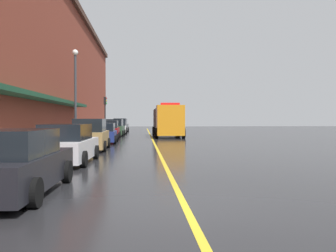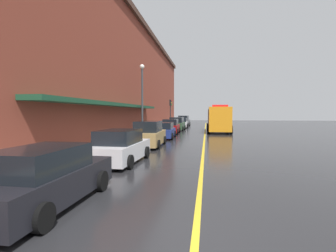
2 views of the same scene
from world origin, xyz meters
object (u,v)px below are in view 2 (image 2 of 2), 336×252
object	(u,v)px
street_lamp_left	(142,93)
parked_car_3	(164,131)
parking_meter_0	(163,124)
parking_meter_2	(172,121)
parked_car_5	(177,124)
traffic_light_near	(170,108)
parked_car_1	(120,147)
parked_car_7	(184,121)
parked_car_6	(181,123)
parking_meter_3	(167,123)
parked_car_4	(171,127)
parking_meter_1	(177,120)
utility_truck	(219,119)
parked_car_2	(149,135)
parked_car_0	(46,178)

from	to	relation	value
street_lamp_left	parked_car_3	bearing A→B (deg)	4.90
parking_meter_0	parking_meter_2	size ratio (longest dim) A/B	1.00
parked_car_5	traffic_light_near	bearing A→B (deg)	24.47
parked_car_1	parked_car_7	size ratio (longest dim) A/B	0.94
parked_car_3	parked_car_6	bearing A→B (deg)	-1.14
traffic_light_near	parking_meter_2	bearing A→B (deg)	91.33
street_lamp_left	traffic_light_near	bearing A→B (deg)	87.46
parking_meter_3	traffic_light_near	bearing A→B (deg)	89.00
parked_car_7	parking_meter_3	world-z (taller)	parked_car_7
traffic_light_near	parked_car_4	bearing A→B (deg)	-81.83
parking_meter_2	parking_meter_3	xyz separation A→B (m)	(0.00, -6.18, 0.00)
parking_meter_1	parking_meter_3	size ratio (longest dim) A/B	1.00
utility_truck	parking_meter_0	distance (m)	7.13
traffic_light_near	parked_car_6	bearing A→B (deg)	66.69
parked_car_7	traffic_light_near	size ratio (longest dim) A/B	1.14
parking_meter_2	parked_car_2	bearing A→B (deg)	-86.66
parked_car_0	parked_car_3	size ratio (longest dim) A/B	1.07
parked_car_3	parking_meter_3	world-z (taller)	parked_car_3
parking_meter_3	traffic_light_near	distance (m)	4.11
parked_car_2	utility_truck	size ratio (longest dim) A/B	0.54
parked_car_4	parked_car_7	distance (m)	17.36
parked_car_6	street_lamp_left	world-z (taller)	street_lamp_left
parked_car_7	utility_truck	distance (m)	15.36
parking_meter_3	parking_meter_2	bearing A→B (deg)	90.00
parked_car_1	parked_car_3	xyz separation A→B (m)	(0.12, 12.36, -0.04)
parked_car_0	traffic_light_near	distance (m)	33.33
parked_car_7	parking_meter_1	distance (m)	1.68
traffic_light_near	parked_car_2	bearing A→B (deg)	-86.41
parked_car_1	parking_meter_3	world-z (taller)	parked_car_1
parked_car_2	parked_car_5	xyz separation A→B (m)	(0.04, 17.73, -0.01)
parking_meter_2	utility_truck	bearing A→B (deg)	-49.90
parked_car_0	street_lamp_left	size ratio (longest dim) A/B	0.69
parked_car_6	parking_meter_3	distance (m)	6.85
parked_car_0	parked_car_2	distance (m)	12.35
parking_meter_2	parking_meter_3	bearing A→B (deg)	-90.00
parked_car_2	traffic_light_near	size ratio (longest dim) A/B	1.08
parked_car_6	parking_meter_0	bearing A→B (deg)	169.63
parked_car_1	parked_car_6	world-z (taller)	parked_car_1
parked_car_2	street_lamp_left	xyz separation A→B (m)	(-1.97, 5.94, 3.53)
parking_meter_0	parking_meter_2	bearing A→B (deg)	90.00
parked_car_2	parking_meter_2	distance (m)	23.56
parked_car_7	parking_meter_1	size ratio (longest dim) A/B	3.67
street_lamp_left	parked_car_7	bearing A→B (deg)	85.26
parking_meter_3	parked_car_4	bearing A→B (deg)	-75.88
parking_meter_3	traffic_light_near	xyz separation A→B (m)	(0.06, 3.53, 2.10)
parked_car_5	parking_meter_1	world-z (taller)	parked_car_5
parked_car_2	parked_car_7	world-z (taller)	parked_car_7
utility_truck	parked_car_2	bearing A→B (deg)	-21.07
parked_car_1	parking_meter_2	world-z (taller)	parked_car_1
traffic_light_near	parked_car_3	bearing A→B (deg)	-84.64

